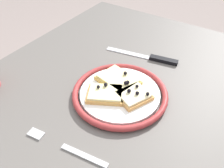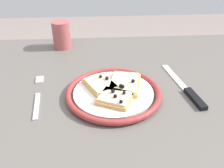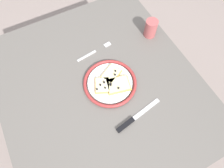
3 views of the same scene
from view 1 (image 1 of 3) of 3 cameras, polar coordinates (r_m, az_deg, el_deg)
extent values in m
cube|color=#5B5651|center=(0.62, 5.08, -6.35)|extent=(1.05, 0.92, 0.03)
cylinder|color=#4C4742|center=(1.30, -1.34, 2.79)|extent=(0.05, 0.05, 0.68)
cylinder|color=white|center=(0.63, 1.92, -2.43)|extent=(0.21, 0.21, 0.01)
torus|color=maroon|center=(0.63, 1.93, -2.19)|extent=(0.25, 0.25, 0.02)
cube|color=tan|center=(0.61, -1.63, -2.57)|extent=(0.10, 0.11, 0.01)
cube|color=beige|center=(0.60, -1.65, -2.02)|extent=(0.09, 0.10, 0.01)
sphere|color=black|center=(0.61, -1.52, -0.12)|extent=(0.01, 0.01, 0.01)
sphere|color=black|center=(0.61, -3.34, -0.68)|extent=(0.01, 0.01, 0.01)
cube|color=tan|center=(0.61, 5.21, -2.97)|extent=(0.10, 0.10, 0.01)
cube|color=beige|center=(0.60, 5.25, -2.42)|extent=(0.09, 0.09, 0.01)
sphere|color=black|center=(0.60, 8.61, -2.35)|extent=(0.01, 0.01, 0.01)
sphere|color=black|center=(0.60, 4.14, -1.65)|extent=(0.01, 0.01, 0.01)
sphere|color=black|center=(0.59, 6.12, -2.19)|extent=(0.01, 0.01, 0.01)
sphere|color=black|center=(0.61, 6.05, -0.52)|extent=(0.01, 0.01, 0.01)
cube|color=tan|center=(0.65, 1.45, 0.83)|extent=(0.10, 0.13, 0.01)
cube|color=#F2E298|center=(0.65, 1.46, 1.37)|extent=(0.09, 0.11, 0.01)
sphere|color=black|center=(0.62, 3.80, 0.41)|extent=(0.01, 0.01, 0.01)
sphere|color=black|center=(0.65, 3.24, 2.63)|extent=(0.01, 0.01, 0.01)
sphere|color=black|center=(0.62, 3.34, 0.28)|extent=(0.01, 0.01, 0.01)
cube|color=silver|center=(0.80, 3.89, 7.48)|extent=(0.04, 0.15, 0.00)
cube|color=black|center=(0.77, 12.35, 5.67)|extent=(0.04, 0.09, 0.01)
cube|color=#B9B9B9|center=(0.52, -6.69, -16.83)|extent=(0.03, 0.11, 0.00)
cube|color=#B9B9B9|center=(0.57, -17.89, -11.39)|extent=(0.03, 0.04, 0.00)
camera|label=2|loc=(0.48, 73.67, 5.43)|focal=39.85mm
camera|label=3|loc=(0.88, 58.68, 58.97)|focal=32.11mm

